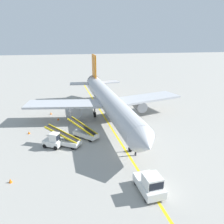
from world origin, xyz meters
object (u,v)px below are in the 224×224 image
Objects in this scene: ground_crew_marshaller at (136,149)px; safety_cone_tail_area at (10,181)px; airliner at (108,100)px; belt_loader_forward_hold at (85,133)px; belt_loader_aft_hold at (66,140)px; baggage_tug_near_wing at (53,141)px; safety_cone_nose_right at (51,113)px; safety_cone_nose_left at (29,132)px; safety_cone_wingtip_right at (70,112)px; pushback_tug at (150,184)px; safety_cone_wingtip_left at (58,119)px.

safety_cone_tail_area is (-14.06, -2.90, -0.69)m from ground_crew_marshaller.
belt_loader_forward_hold is (-4.56, -6.99, -2.64)m from airliner.
belt_loader_aft_hold is at bearing 52.25° from safety_cone_tail_area.
belt_loader_aft_hold is at bearing 154.16° from ground_crew_marshaller.
ground_crew_marshaller is (8.59, -4.16, 0.13)m from belt_loader_aft_hold.
baggage_tug_near_wing is at bearing 60.86° from safety_cone_tail_area.
ground_crew_marshaller is 14.38m from safety_cone_tail_area.
belt_loader_forward_hold reaches higher than ground_crew_marshaller.
safety_cone_tail_area is at bearing -132.22° from belt_loader_forward_hold.
belt_loader_aft_hold is at bearing -76.64° from safety_cone_nose_right.
baggage_tug_near_wing is 1.61× the size of ground_crew_marshaller.
safety_cone_wingtip_right is at bearing 52.49° from safety_cone_nose_left.
pushback_tug is at bearing -87.87° from airliner.
airliner reaches higher than safety_cone_nose_right.
belt_loader_forward_hold is at bearing 35.75° from belt_loader_aft_hold.
belt_loader_forward_hold reaches higher than pushback_tug.
safety_cone_nose_left is at bearing 90.96° from safety_cone_tail_area.
baggage_tug_near_wing is at bearing 158.90° from ground_crew_marshaller.
ground_crew_marshaller is at bearing -32.05° from safety_cone_nose_left.
safety_cone_wingtip_left is at bearing 118.61° from belt_loader_forward_hold.
belt_loader_forward_hold is 10.13× the size of safety_cone_wingtip_right.
airliner is 80.32× the size of safety_cone_wingtip_right.
airliner is at bearing 95.77° from ground_crew_marshaller.
belt_loader_aft_hold is 11.18× the size of safety_cone_tail_area.
safety_cone_nose_left is at bearing -127.51° from safety_cone_wingtip_right.
ground_crew_marshaller is 16.84m from safety_cone_nose_left.
safety_cone_tail_area is (-8.18, -9.02, -0.56)m from belt_loader_forward_hold.
belt_loader_aft_hold is (1.65, 0.21, -0.15)m from baggage_tug_near_wing.
safety_cone_wingtip_left is (-4.28, 7.85, -0.56)m from belt_loader_forward_hold.
safety_cone_tail_area is (-6.03, -19.95, 0.00)m from safety_cone_wingtip_right.
belt_loader_forward_hold is 10.13× the size of safety_cone_tail_area.
baggage_tug_near_wing reaches higher than safety_cone_tail_area.
ground_crew_marshaller is at bearing -64.77° from safety_cone_wingtip_right.
belt_loader_aft_hold is 9.55m from ground_crew_marshaller.
safety_cone_wingtip_left is (-8.84, 0.86, -3.20)m from airliner.
airliner is 80.32× the size of safety_cone_wingtip_left.
safety_cone_nose_left is 8.67m from safety_cone_nose_right.
safety_cone_wingtip_left is (0.08, 10.01, -0.71)m from baggage_tug_near_wing.
belt_loader_aft_hold reaches higher than ground_crew_marshaller.
belt_loader_forward_hold reaches higher than safety_cone_tail_area.
safety_cone_nose_left is 1.00× the size of safety_cone_wingtip_left.
belt_loader_aft_hold is 12.91m from safety_cone_wingtip_right.
safety_cone_wingtip_left is 3.75m from safety_cone_wingtip_right.
airliner reaches higher than belt_loader_forward_hold.
belt_loader_forward_hold is 8.48m from ground_crew_marshaller.
safety_cone_wingtip_right is at bearing 55.41° from safety_cone_wingtip_left.
airliner is 13.96m from safety_cone_nose_left.
baggage_tug_near_wing is 6.20× the size of safety_cone_wingtip_left.
ground_crew_marshaller is at bearing 85.15° from pushback_tug.
ground_crew_marshaller reaches higher than safety_cone_wingtip_left.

